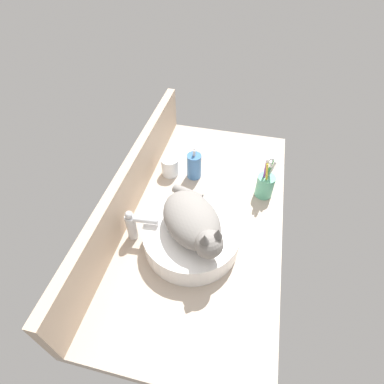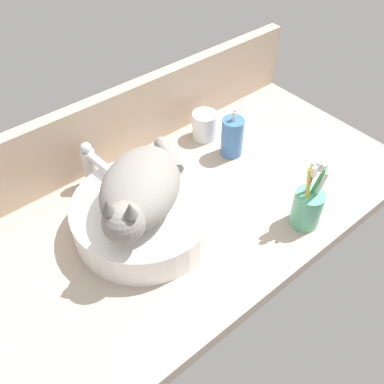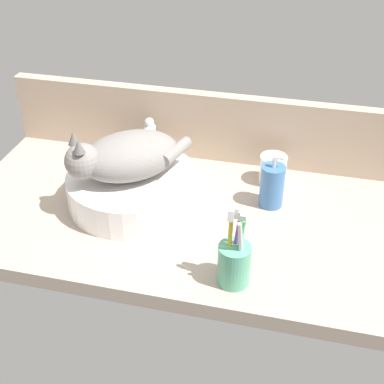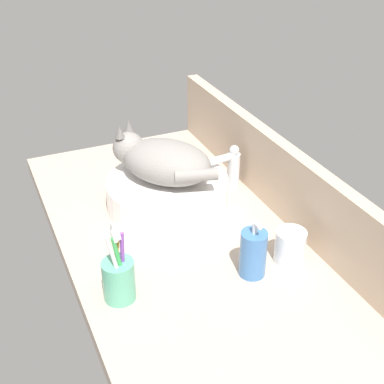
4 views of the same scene
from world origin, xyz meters
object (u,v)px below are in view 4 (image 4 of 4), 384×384
Objects in this scene: toothbrush_cup at (119,278)px; water_glass at (290,248)px; soap_dispenser at (253,253)px; cat at (162,160)px; faucet at (230,166)px; sink_basin at (168,193)px.

toothbrush_cup is 41.11cm from water_glass.
toothbrush_cup reaches higher than soap_dispenser.
soap_dispenser is at bearing -85.26° from water_glass.
cat reaches higher than toothbrush_cup.
toothbrush_cup is (32.22, -43.35, -1.86)cm from faucet.
cat is 2.05× the size of soap_dispenser.
soap_dispenser is 0.79× the size of toothbrush_cup.
faucet is at bearing 126.62° from toothbrush_cup.
sink_basin is at bearing -152.63° from water_glass.
sink_basin is 38.40cm from water_glass.
water_glass is at bearing 27.90° from cat.
toothbrush_cup reaches higher than sink_basin.
soap_dispenser reaches higher than sink_basin.
cat reaches higher than soap_dispenser.
faucet is (-1.67, 20.09, 3.15)cm from sink_basin.
faucet is (-0.66, 21.02, -6.76)cm from cat.
sink_basin is 1.79× the size of toothbrush_cup.
sink_basin is at bearing -85.26° from faucet.
cat is at bearing -167.52° from soap_dispenser.
soap_dispenser is at bearing 11.38° from sink_basin.
sink_basin is 2.46× the size of faucet.
faucet is at bearing 94.74° from sink_basin.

